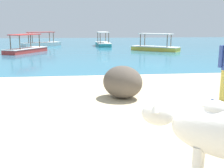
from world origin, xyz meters
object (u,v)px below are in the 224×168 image
Objects in this scene: boat_red at (26,49)px; boat_white at (41,43)px; boat_teal at (103,43)px; boat_yellow at (155,47)px.

boat_white is at bearing 26.03° from boat_red.
boat_red is (-0.21, -6.66, 0.00)m from boat_white.
boat_teal is 6.46m from boat_yellow.
boat_yellow and boat_red have the same top height.
boat_yellow is 9.50m from boat_red.
boat_teal is at bearing -17.64° from boat_red.
boat_yellow is (3.53, -5.41, 0.00)m from boat_teal.
boat_red is (-9.49, -0.46, 0.00)m from boat_yellow.
boat_teal and boat_yellow have the same top height.
boat_teal is at bearing -42.77° from boat_white.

